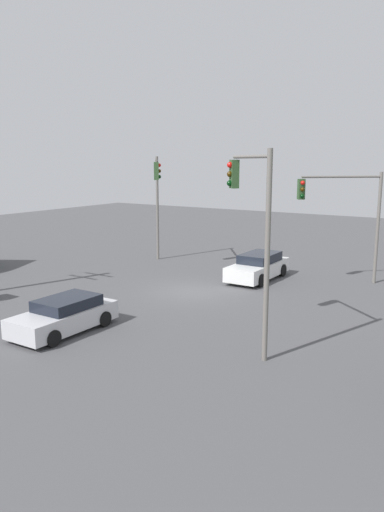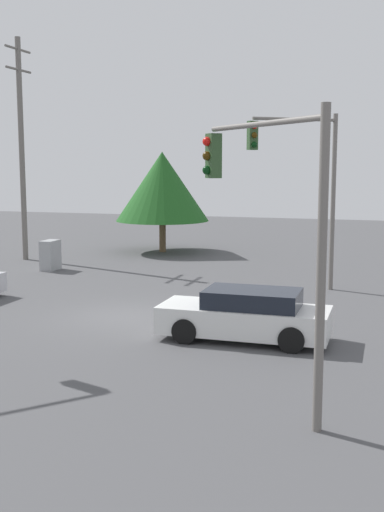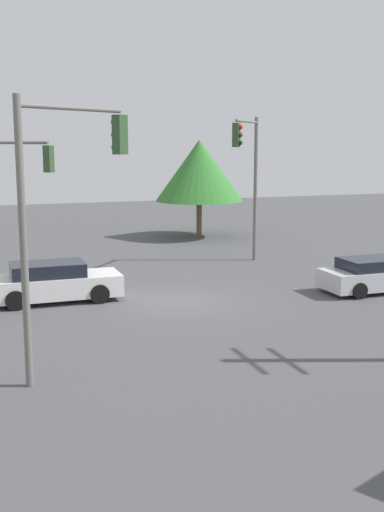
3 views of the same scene
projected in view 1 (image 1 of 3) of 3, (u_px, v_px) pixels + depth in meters
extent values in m
plane|color=#4C4C4F|center=(193.00, 291.00, 25.53)|extent=(80.00, 80.00, 0.00)
cube|color=silver|center=(258.00, 269.00, 28.06)|extent=(1.84, 4.79, 0.77)
cube|color=black|center=(260.00, 257.00, 28.14)|extent=(1.62, 2.63, 0.50)
cylinder|color=black|center=(260.00, 280.00, 26.42)|extent=(0.22, 0.71, 0.71)
cylinder|color=black|center=(231.00, 276.00, 27.35)|extent=(0.22, 0.71, 0.71)
cylinder|color=black|center=(282.00, 270.00, 28.86)|extent=(0.22, 0.71, 0.71)
cylinder|color=black|center=(255.00, 267.00, 29.79)|extent=(0.22, 0.71, 0.71)
cube|color=silver|center=(64.00, 319.00, 19.42)|extent=(1.84, 4.32, 0.73)
cube|color=black|center=(67.00, 303.00, 19.49)|extent=(1.62, 2.37, 0.43)
cylinder|color=black|center=(53.00, 338.00, 17.89)|extent=(0.22, 0.63, 0.63)
cylinder|color=black|center=(21.00, 330.00, 18.82)|extent=(0.22, 0.63, 0.63)
cylinder|color=black|center=(104.00, 319.00, 20.10)|extent=(0.22, 0.63, 0.63)
cylinder|color=black|center=(73.00, 312.00, 21.03)|extent=(0.22, 0.63, 0.63)
cylinder|color=slate|center=(157.00, 209.00, 33.31)|extent=(0.18, 0.18, 6.87)
cylinder|color=slate|center=(156.00, 160.00, 31.01)|extent=(2.16, 2.88, 0.12)
cube|color=#2D4C28|center=(156.00, 171.00, 29.42)|extent=(0.43, 0.44, 1.05)
sphere|color=red|center=(159.00, 165.00, 29.37)|extent=(0.22, 0.22, 0.22)
sphere|color=#392605|center=(159.00, 171.00, 29.43)|extent=(0.22, 0.22, 0.22)
sphere|color=black|center=(159.00, 177.00, 29.49)|extent=(0.22, 0.22, 0.22)
cylinder|color=slate|center=(267.00, 258.00, 16.09)|extent=(0.18, 0.18, 6.97)
cylinder|color=slate|center=(251.00, 157.00, 16.95)|extent=(2.42, 2.14, 0.12)
cube|color=#2D4C28|center=(234.00, 174.00, 18.54)|extent=(0.44, 0.43, 1.05)
sphere|color=red|center=(230.00, 165.00, 18.43)|extent=(0.22, 0.22, 0.22)
sphere|color=#392605|center=(230.00, 174.00, 18.49)|extent=(0.22, 0.22, 0.22)
sphere|color=black|center=(230.00, 183.00, 18.55)|extent=(0.22, 0.22, 0.22)
cylinder|color=slate|center=(378.00, 228.00, 26.76)|extent=(0.18, 0.18, 6.02)
cylinder|color=slate|center=(342.00, 177.00, 25.91)|extent=(3.36, 3.02, 0.12)
cube|color=#2D4C28|center=(301.00, 189.00, 25.70)|extent=(0.44, 0.44, 1.05)
sphere|color=red|center=(303.00, 183.00, 25.47)|extent=(0.22, 0.22, 0.22)
sphere|color=#392605|center=(302.00, 189.00, 25.53)|extent=(0.22, 0.22, 0.22)
sphere|color=black|center=(302.00, 196.00, 25.59)|extent=(0.22, 0.22, 0.22)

